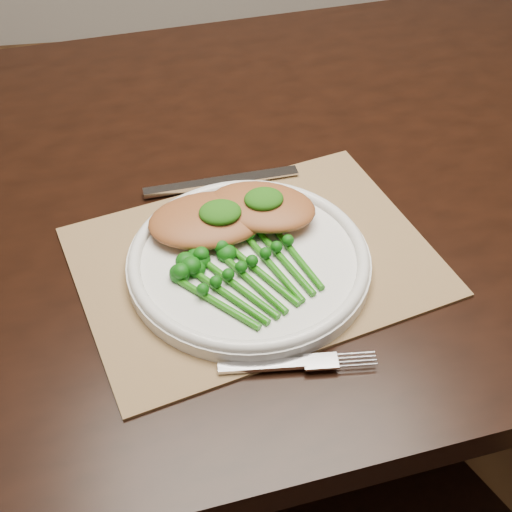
{
  "coord_description": "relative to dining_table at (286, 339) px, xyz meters",
  "views": [
    {
      "loc": [
        -0.3,
        -0.67,
        1.34
      ],
      "look_at": [
        -0.23,
        -0.09,
        0.78
      ],
      "focal_mm": 50.0,
      "sensor_mm": 36.0,
      "label": 1
    }
  ],
  "objects": [
    {
      "name": "dinner_plate",
      "position": [
        -0.09,
        -0.19,
        0.39
      ],
      "size": [
        0.28,
        0.28,
        0.03
      ],
      "color": "white",
      "rests_on": "placemat"
    },
    {
      "name": "chicken_fillet_right",
      "position": [
        -0.06,
        -0.12,
        0.41
      ],
      "size": [
        0.16,
        0.13,
        0.03
      ],
      "primitive_type": "ellipsoid",
      "rotation": [
        0.0,
        0.0,
        -0.35
      ],
      "color": "#A15C2E",
      "rests_on": "dinner_plate"
    },
    {
      "name": "floor",
      "position": [
        0.15,
        -0.1,
        -0.38
      ],
      "size": [
        4.0,
        4.0,
        0.0
      ],
      "primitive_type": "plane",
      "color": "brown",
      "rests_on": "ground"
    },
    {
      "name": "broccolini_bundle",
      "position": [
        -0.08,
        -0.23,
        0.4
      ],
      "size": [
        0.2,
        0.2,
        0.04
      ],
      "rotation": [
        0.0,
        0.0,
        0.55
      ],
      "color": "#1A650D",
      "rests_on": "dinner_plate"
    },
    {
      "name": "fork",
      "position": [
        -0.05,
        -0.34,
        0.38
      ],
      "size": [
        0.16,
        0.02,
        0.01
      ],
      "rotation": [
        0.0,
        0.0,
        -0.05
      ],
      "color": "silver",
      "rests_on": "placemat"
    },
    {
      "name": "pesto_dollop_right",
      "position": [
        -0.06,
        -0.13,
        0.43
      ],
      "size": [
        0.05,
        0.04,
        0.02
      ],
      "primitive_type": "ellipsoid",
      "color": "#14480A",
      "rests_on": "chicken_fillet_right"
    },
    {
      "name": "pesto_dollop_left",
      "position": [
        -0.11,
        -0.14,
        0.42
      ],
      "size": [
        0.05,
        0.04,
        0.02
      ],
      "primitive_type": "ellipsoid",
      "color": "#14480A",
      "rests_on": "chicken_fillet_left"
    },
    {
      "name": "chicken_fillet_left",
      "position": [
        -0.13,
        -0.13,
        0.41
      ],
      "size": [
        0.15,
        0.11,
        0.03
      ],
      "primitive_type": "ellipsoid",
      "rotation": [
        0.0,
        0.0,
        0.07
      ],
      "color": "#A15C2E",
      "rests_on": "dinner_plate"
    },
    {
      "name": "placemat",
      "position": [
        -0.08,
        -0.18,
        0.37
      ],
      "size": [
        0.47,
        0.4,
        0.0
      ],
      "primitive_type": "cube",
      "rotation": [
        0.0,
        0.0,
        0.28
      ],
      "color": "olive",
      "rests_on": "dining_table"
    },
    {
      "name": "knife",
      "position": [
        -0.12,
        -0.03,
        0.38
      ],
      "size": [
        0.21,
        0.04,
        0.01
      ],
      "rotation": [
        0.0,
        0.0,
        0.1
      ],
      "color": "silver",
      "rests_on": "placemat"
    },
    {
      "name": "dining_table",
      "position": [
        0.0,
        0.0,
        0.0
      ],
      "size": [
        1.71,
        1.11,
        0.75
      ],
      "rotation": [
        0.0,
        0.0,
        0.14
      ],
      "color": "black",
      "rests_on": "ground"
    }
  ]
}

